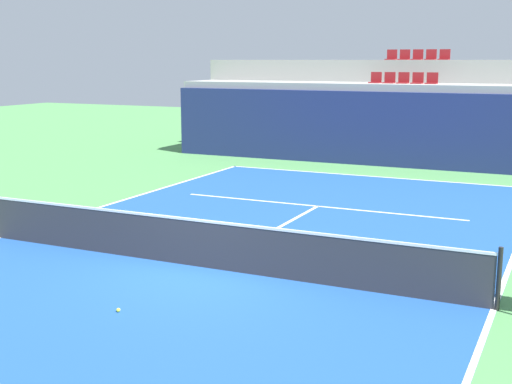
# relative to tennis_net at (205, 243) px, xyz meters

# --- Properties ---
(ground_plane) EXTENTS (80.00, 80.00, 0.00)m
(ground_plane) POSITION_rel_tennis_net_xyz_m (0.00, 0.00, -0.51)
(ground_plane) COLOR #4C8C4C
(court_surface) EXTENTS (11.00, 24.00, 0.01)m
(court_surface) POSITION_rel_tennis_net_xyz_m (0.00, 0.00, -0.50)
(court_surface) COLOR #1E4C99
(court_surface) RESTS_ON ground_plane
(baseline_far) EXTENTS (11.00, 0.10, 0.00)m
(baseline_far) POSITION_rel_tennis_net_xyz_m (0.00, 11.95, -0.50)
(baseline_far) COLOR white
(baseline_far) RESTS_ON court_surface
(sideline_left) EXTENTS (0.10, 24.00, 0.00)m
(sideline_left) POSITION_rel_tennis_net_xyz_m (-5.45, 0.00, -0.50)
(sideline_left) COLOR white
(sideline_left) RESTS_ON court_surface
(sideline_right) EXTENTS (0.10, 24.00, 0.00)m
(sideline_right) POSITION_rel_tennis_net_xyz_m (5.45, 0.00, -0.50)
(sideline_right) COLOR white
(sideline_right) RESTS_ON court_surface
(service_line_far) EXTENTS (8.26, 0.10, 0.00)m
(service_line_far) POSITION_rel_tennis_net_xyz_m (0.00, 6.40, -0.50)
(service_line_far) COLOR white
(service_line_far) RESTS_ON court_surface
(centre_service_line) EXTENTS (0.10, 6.40, 0.00)m
(centre_service_line) POSITION_rel_tennis_net_xyz_m (0.00, 3.20, -0.50)
(centre_service_line) COLOR white
(centre_service_line) RESTS_ON court_surface
(back_wall) EXTENTS (18.64, 0.30, 2.85)m
(back_wall) POSITION_rel_tennis_net_xyz_m (0.00, 14.55, 0.92)
(back_wall) COLOR navy
(back_wall) RESTS_ON ground_plane
(stands_tier_lower) EXTENTS (18.64, 2.40, 3.13)m
(stands_tier_lower) POSITION_rel_tennis_net_xyz_m (0.00, 15.90, 1.06)
(stands_tier_lower) COLOR #9E9E99
(stands_tier_lower) RESTS_ON ground_plane
(stands_tier_upper) EXTENTS (18.64, 2.40, 4.05)m
(stands_tier_upper) POSITION_rel_tennis_net_xyz_m (0.00, 18.30, 1.52)
(stands_tier_upper) COLOR #9E9E99
(stands_tier_upper) RESTS_ON ground_plane
(seating_row_lower) EXTENTS (2.68, 0.44, 0.44)m
(seating_row_lower) POSITION_rel_tennis_net_xyz_m (0.00, 15.99, 2.75)
(seating_row_lower) COLOR maroon
(seating_row_lower) RESTS_ON stands_tier_lower
(seating_row_upper) EXTENTS (2.68, 0.44, 0.44)m
(seating_row_upper) POSITION_rel_tennis_net_xyz_m (0.00, 18.39, 3.66)
(seating_row_upper) COLOR maroon
(seating_row_upper) RESTS_ON stands_tier_upper
(tennis_net) EXTENTS (11.08, 0.08, 1.07)m
(tennis_net) POSITION_rel_tennis_net_xyz_m (0.00, 0.00, 0.00)
(tennis_net) COLOR black
(tennis_net) RESTS_ON court_surface
(tennis_ball_1) EXTENTS (0.07, 0.07, 0.07)m
(tennis_ball_1) POSITION_rel_tennis_net_xyz_m (-0.08, -2.74, -0.47)
(tennis_ball_1) COLOR #CCE033
(tennis_ball_1) RESTS_ON court_surface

